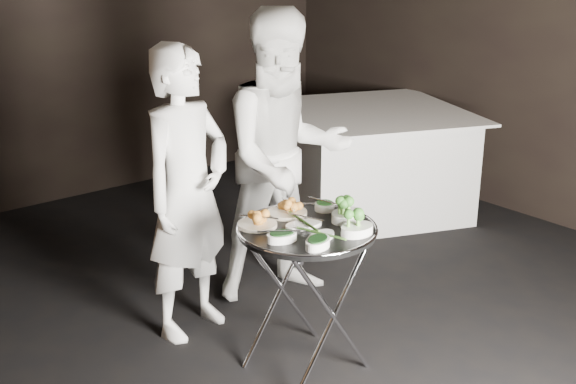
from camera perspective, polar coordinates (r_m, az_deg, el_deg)
wall_back at (r=6.34m, az=-20.23°, el=12.12°), size 6.00×0.05×3.00m
tray_stand at (r=3.75m, az=1.47°, el=-7.95°), size 0.54×0.45×0.79m
serving_tray at (r=3.60m, az=1.52°, el=-2.96°), size 0.71×0.71×0.04m
potato_plate_a at (r=3.61m, az=-2.44°, el=-2.25°), size 0.21×0.21×0.07m
potato_plate_b at (r=3.76m, az=-0.08°, el=-1.30°), size 0.21×0.21×0.08m
greens_bowl at (r=3.82m, az=2.91°, el=-1.04°), size 0.11×0.11×0.06m
asparagus_plate_a at (r=3.60m, az=1.25°, el=-2.51°), size 0.22×0.15×0.04m
asparagus_plate_b at (r=3.47m, az=2.63°, el=-3.43°), size 0.20×0.15×0.04m
spinach_bowl_a at (r=3.43m, az=-0.49°, el=-3.47°), size 0.17×0.13×0.06m
spinach_bowl_b at (r=3.36m, az=2.36°, el=-3.94°), size 0.18×0.15×0.06m
broccoli_bowl_a at (r=3.69m, az=4.64°, el=-1.74°), size 0.20×0.16×0.08m
broccoli_bowl_b at (r=3.52m, az=5.48°, el=-2.83°), size 0.18×0.13×0.07m
serving_utensils at (r=3.64m, az=1.02°, el=-1.67°), size 0.59×0.44×0.01m
waiter_left at (r=4.03m, az=-7.95°, el=-0.15°), size 0.68×0.53×1.66m
waiter_right at (r=4.41m, az=-0.20°, el=2.73°), size 1.03×0.90×1.80m
dining_table at (r=6.08m, az=6.41°, el=2.56°), size 1.49×1.49×0.85m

